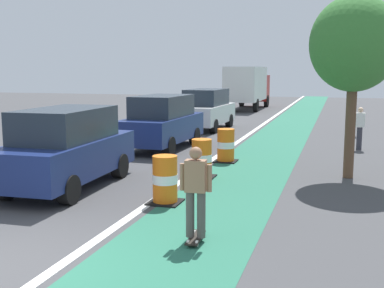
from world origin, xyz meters
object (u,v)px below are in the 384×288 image
Objects in this scene: traffic_barrel_front at (165,180)px; delivery_truck_down_block at (248,85)px; parked_suv_nearest at (67,148)px; traffic_light_corner at (356,60)px; skateboarder_on_lane at (196,191)px; pedestrian_crossing at (360,127)px; street_tree_sidewalk at (354,45)px; traffic_barrel_mid at (202,159)px; parked_suv_third at (206,109)px; traffic_barrel_back at (226,146)px; parked_suv_second at (162,122)px.

delivery_truck_down_block reaches higher than traffic_barrel_front.
parked_suv_nearest is 16.62m from traffic_light_corner.
delivery_truck_down_block is (-4.46, 29.26, 0.94)m from skateboarder_on_lane.
delivery_truck_down_block reaches higher than pedestrian_crossing.
skateboarder_on_lane is 29.62m from delivery_truck_down_block.
street_tree_sidewalk reaches higher than delivery_truck_down_block.
traffic_light_corner is (4.31, 12.60, 2.97)m from traffic_barrel_mid.
street_tree_sidewalk is at bearing -55.20° from parked_suv_third.
parked_suv_nearest is at bearing -130.70° from pedestrian_crossing.
delivery_truck_down_block is at bearing 90.42° from parked_suv_nearest.
traffic_barrel_back is at bearing 56.65° from parked_suv_nearest.
parked_suv_third is 4.28× the size of traffic_barrel_back.
skateboarder_on_lane is 0.34× the size of street_tree_sidewalk.
parked_suv_second reaches higher than traffic_barrel_front.
delivery_truck_down_block reaches higher than parked_suv_nearest.
skateboarder_on_lane reaches higher than pedestrian_crossing.
traffic_light_corner reaches higher than traffic_barrel_back.
traffic_barrel_mid is 13.64m from traffic_light_corner.
traffic_barrel_front is at bearing -83.49° from delivery_truck_down_block.
street_tree_sidewalk is (3.94, 1.20, 3.14)m from traffic_barrel_mid.
skateboarder_on_lane is 0.36× the size of parked_suv_second.
street_tree_sidewalk is at bearing 66.91° from skateboarder_on_lane.
parked_suv_nearest is 3.69m from traffic_barrel_mid.
traffic_barrel_front is at bearing -135.17° from street_tree_sidewalk.
parked_suv_second is 5.36m from traffic_barrel_mid.
parked_suv_nearest is 2.89× the size of pedestrian_crossing.
parked_suv_second is 4.27× the size of traffic_barrel_back.
traffic_barrel_front is 0.14× the size of delivery_truck_down_block.
skateboarder_on_lane reaches higher than traffic_barrel_front.
traffic_barrel_back is (3.08, 4.67, -0.50)m from parked_suv_nearest.
parked_suv_second is at bearing -90.01° from parked_suv_third.
parked_suv_nearest is 1.00× the size of parked_suv_third.
skateboarder_on_lane is at bearing -81.33° from delivery_truck_down_block.
parked_suv_nearest is at bearing -154.20° from street_tree_sidewalk.
street_tree_sidewalk is (6.91, 3.34, 2.63)m from parked_suv_nearest.
skateboarder_on_lane is 1.55× the size of traffic_barrel_back.
delivery_truck_down_block is (-0.33, 13.33, 0.81)m from parked_suv_third.
skateboarder_on_lane is 0.22× the size of delivery_truck_down_block.
delivery_truck_down_block is at bearing 122.63° from traffic_light_corner.
parked_suv_second is 0.93× the size of street_tree_sidewalk.
traffic_light_corner is (7.28, 14.74, 2.47)m from parked_suv_nearest.
parked_suv_third is (0.14, 13.08, 0.00)m from parked_suv_nearest.
traffic_barrel_back is at bearing 160.78° from street_tree_sidewalk.
traffic_barrel_back is 11.30m from traffic_light_corner.
traffic_light_corner is at bearing 90.81° from pedestrian_crossing.
traffic_light_corner is (7.14, 1.66, 2.47)m from parked_suv_third.
pedestrian_crossing is (4.47, 9.21, 0.33)m from traffic_barrel_front.
parked_suv_nearest reaches higher than traffic_barrel_front.
parked_suv_nearest is at bearing -90.59° from parked_suv_third.
parked_suv_third reaches higher than pedestrian_crossing.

